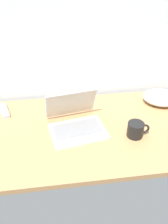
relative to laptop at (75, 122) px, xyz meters
name	(u,v)px	position (x,y,z in m)	size (l,w,h in m)	color
desk	(90,130)	(0.09, -0.02, -0.06)	(1.60, 0.76, 0.03)	#A87A4C
laptop	(75,122)	(0.00, 0.00, 0.00)	(0.35, 0.34, 0.21)	silver
coffee_mug	(136,129)	(0.33, -0.12, 0.00)	(0.13, 0.09, 0.09)	black
remote_control_near	(4,111)	(-0.44, 0.22, -0.03)	(0.09, 0.17, 0.02)	#B7B7B7
cushion	(161,97)	(0.61, 0.20, 0.00)	(0.24, 0.20, 0.08)	silver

